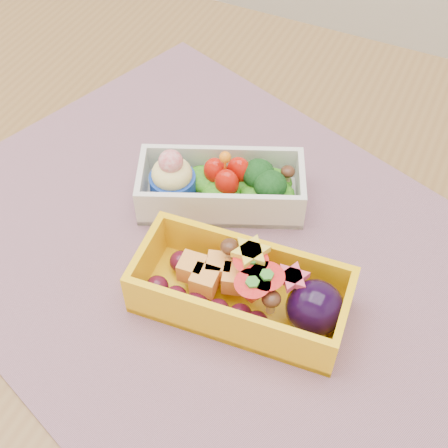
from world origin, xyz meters
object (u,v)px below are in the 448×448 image
at_px(bento_yellow, 245,290).
at_px(placemat, 215,251).
at_px(table, 240,306).
at_px(bento_white, 220,186).

bearing_deg(bento_yellow, placemat, 133.08).
bearing_deg(placemat, table, 30.31).
relative_size(placemat, bento_yellow, 2.93).
xyz_separation_m(placemat, bento_white, (-0.02, 0.06, 0.02)).
relative_size(table, bento_white, 6.73).
bearing_deg(placemat, bento_white, 110.67).
xyz_separation_m(table, placemat, (-0.02, -0.01, 0.10)).
height_order(placemat, bento_white, bento_white).
distance_m(table, bento_yellow, 0.14).
bearing_deg(placemat, bento_yellow, -41.67).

